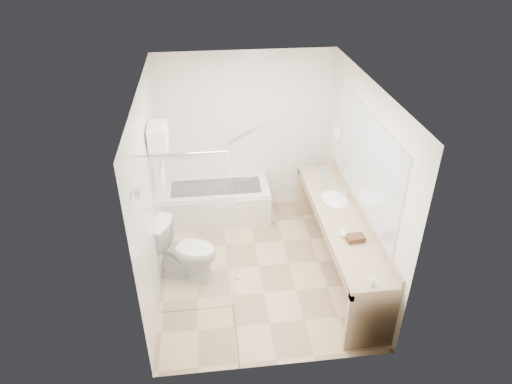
{
  "coord_description": "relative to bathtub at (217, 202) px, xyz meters",
  "views": [
    {
      "loc": [
        -0.6,
        -4.72,
        4.1
      ],
      "look_at": [
        0.0,
        0.3,
        1.0
      ],
      "focal_mm": 32.0,
      "sensor_mm": 36.0,
      "label": 1
    }
  ],
  "objects": [
    {
      "name": "wall_right",
      "position": [
        1.8,
        -1.24,
        0.97
      ],
      "size": [
        0.1,
        3.2,
        2.5
      ],
      "primitive_type": "cube",
      "color": "beige",
      "rests_on": "ground"
    },
    {
      "name": "bathtub",
      "position": [
        0.0,
        0.0,
        0.0
      ],
      "size": [
        1.6,
        0.73,
        0.59
      ],
      "color": "silver",
      "rests_on": "floor"
    },
    {
      "name": "ceiling",
      "position": [
        0.5,
        -1.24,
        2.22
      ],
      "size": [
        2.6,
        3.2,
        0.1
      ],
      "primitive_type": "cube",
      "color": "silver",
      "rests_on": "wall_back"
    },
    {
      "name": "drinking_glass_near",
      "position": [
        1.32,
        -1.01,
        0.62
      ],
      "size": [
        0.08,
        0.08,
        0.09
      ],
      "primitive_type": "cylinder",
      "rotation": [
        0.0,
        0.0,
        0.17
      ],
      "color": "silver",
      "rests_on": "vanity_counter"
    },
    {
      "name": "towel_shelf",
      "position": [
        -0.67,
        -0.89,
        1.48
      ],
      "size": [
        0.24,
        0.55,
        0.81
      ],
      "color": "silver",
      "rests_on": "wall_left"
    },
    {
      "name": "wall_front",
      "position": [
        0.5,
        -2.84,
        0.97
      ],
      "size": [
        2.6,
        0.1,
        2.5
      ],
      "primitive_type": "cube",
      "color": "beige",
      "rests_on": "ground"
    },
    {
      "name": "faucet",
      "position": [
        1.7,
        -0.99,
        0.65
      ],
      "size": [
        0.03,
        0.03,
        0.14
      ],
      "primitive_type": "cylinder",
      "color": "silver",
      "rests_on": "vanity_counter"
    },
    {
      "name": "soap_bottle_b",
      "position": [
        1.44,
        -1.82,
        0.63
      ],
      "size": [
        0.15,
        0.16,
        0.1
      ],
      "primitive_type": "imported",
      "rotation": [
        0.0,
        0.0,
        0.39
      ],
      "color": "white",
      "rests_on": "vanity_counter"
    },
    {
      "name": "amenity_basket",
      "position": [
        1.54,
        -1.91,
        0.61
      ],
      "size": [
        0.21,
        0.15,
        0.07
      ],
      "primitive_type": "cube",
      "rotation": [
        0.0,
        0.0,
        0.07
      ],
      "color": "#4E321C",
      "rests_on": "vanity_counter"
    },
    {
      "name": "grab_bar_short",
      "position": [
        -0.45,
        0.32,
        0.67
      ],
      "size": [
        0.4,
        0.03,
        0.03
      ],
      "primitive_type": "cylinder",
      "rotation": [
        0.0,
        1.57,
        0.0
      ],
      "color": "silver",
      "rests_on": "wall_back"
    },
    {
      "name": "toilet",
      "position": [
        -0.45,
        -1.29,
        0.13
      ],
      "size": [
        0.93,
        0.7,
        0.8
      ],
      "primitive_type": "imported",
      "rotation": [
        0.0,
        0.0,
        1.23
      ],
      "color": "silver",
      "rests_on": "floor"
    },
    {
      "name": "soap_bottle_a",
      "position": [
        1.48,
        -2.64,
        0.6
      ],
      "size": [
        0.09,
        0.13,
        0.05
      ],
      "primitive_type": "imported",
      "rotation": [
        0.0,
        0.0,
        0.43
      ],
      "color": "white",
      "rests_on": "vanity_counter"
    },
    {
      "name": "mirror",
      "position": [
        1.79,
        -1.39,
        1.27
      ],
      "size": [
        0.02,
        2.0,
        1.2
      ],
      "primitive_type": "cube",
      "color": "#B5BBC2",
      "rests_on": "wall_right"
    },
    {
      "name": "shower_enclosure",
      "position": [
        -0.13,
        -2.16,
        0.79
      ],
      "size": [
        0.96,
        0.91,
        2.11
      ],
      "color": "silver",
      "rests_on": "floor"
    },
    {
      "name": "floor",
      "position": [
        0.5,
        -1.24,
        -0.28
      ],
      "size": [
        3.2,
        3.2,
        0.0
      ],
      "primitive_type": "plane",
      "color": "tan",
      "rests_on": "ground"
    },
    {
      "name": "wall_left",
      "position": [
        -0.8,
        -1.24,
        0.97
      ],
      "size": [
        0.1,
        3.2,
        2.5
      ],
      "primitive_type": "cube",
      "color": "beige",
      "rests_on": "ground"
    },
    {
      "name": "drinking_glass_far",
      "position": [
        1.39,
        -1.15,
        0.62
      ],
      "size": [
        0.1,
        0.1,
        0.1
      ],
      "primitive_type": "cylinder",
      "rotation": [
        0.0,
        0.0,
        0.37
      ],
      "color": "silver",
      "rests_on": "vanity_counter"
    },
    {
      "name": "grab_bar_long",
      "position": [
        0.45,
        0.32,
        0.97
      ],
      "size": [
        0.53,
        0.03,
        0.33
      ],
      "primitive_type": "cylinder",
      "rotation": [
        0.0,
        1.05,
        0.0
      ],
      "color": "silver",
      "rests_on": "wall_back"
    },
    {
      "name": "wall_back",
      "position": [
        0.5,
        0.36,
        0.97
      ],
      "size": [
        2.6,
        0.1,
        2.5
      ],
      "primitive_type": "cube",
      "color": "beige",
      "rests_on": "ground"
    },
    {
      "name": "water_bottle_mid",
      "position": [
        1.42,
        -0.14,
        0.67
      ],
      "size": [
        0.07,
        0.07,
        0.22
      ],
      "rotation": [
        0.0,
        0.0,
        0.13
      ],
      "color": "silver",
      "rests_on": "vanity_counter"
    },
    {
      "name": "sink",
      "position": [
        1.55,
        -0.99,
        0.54
      ],
      "size": [
        0.4,
        0.52,
        0.14
      ],
      "primitive_type": "ellipsoid",
      "color": "silver",
      "rests_on": "vanity_counter"
    },
    {
      "name": "water_bottle_right",
      "position": [
        1.45,
        -0.56,
        0.67
      ],
      "size": [
        0.07,
        0.07,
        0.22
      ],
      "rotation": [
        0.0,
        0.0,
        0.26
      ],
      "color": "silver",
      "rests_on": "vanity_counter"
    },
    {
      "name": "hairdryer_unit",
      "position": [
        1.75,
        -0.19,
        1.17
      ],
      "size": [
        0.08,
        0.1,
        0.18
      ],
      "primitive_type": "cube",
      "color": "white",
      "rests_on": "wall_right"
    },
    {
      "name": "water_bottle_left",
      "position": [
        1.4,
        -0.76,
        0.65
      ],
      "size": [
        0.05,
        0.05,
        0.17
      ],
      "rotation": [
        0.0,
        0.0,
        -0.22
      ],
      "color": "silver",
      "rests_on": "vanity_counter"
    },
    {
      "name": "vanity_counter",
      "position": [
        1.52,
        -1.39,
        0.36
      ],
      "size": [
        0.55,
        2.7,
        0.95
      ],
      "color": "tan",
      "rests_on": "floor"
    }
  ]
}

